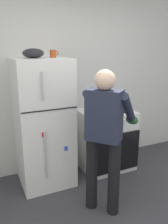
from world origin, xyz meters
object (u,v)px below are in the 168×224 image
coffee_mug (53,54)px  red_pot (98,108)px  stove_range (106,140)px  mixing_bowl (33,53)px  person_cook (105,130)px  refrigerator (43,123)px  pepper_mill (116,100)px

coffee_mug → red_pot: bearing=-9.4°
stove_range → mixing_bowl: (-1.03, 0.01, 1.29)m
stove_range → coffee_mug: (-0.76, 0.06, 1.28)m
person_cook → red_pot: bearing=66.7°
refrigerator → mixing_bowl: mixing_bowl is taller
pepper_mill → mixing_bowl: 1.53m
person_cook → pepper_mill: size_ratio=8.89×
refrigerator → coffee_mug: bearing=15.4°
person_cook → pepper_mill: person_cook is taller
refrigerator → stove_range: refrigerator is taller
coffee_mug → stove_range: bearing=-4.5°
stove_range → red_pot: 0.55m
refrigerator → person_cook: bearing=-62.0°
stove_range → pepper_mill: 0.66m
refrigerator → red_pot: size_ratio=4.72×
refrigerator → stove_range: 1.02m
mixing_bowl → person_cook: bearing=-57.9°
person_cook → red_pot: 0.86m
red_pot → stove_range: bearing=13.9°
red_pot → pepper_mill: 0.52m
refrigerator → stove_range: (0.95, -0.01, -0.39)m
pepper_mill → refrigerator: bearing=-170.9°
person_cook → coffee_mug: 1.20m
person_cook → coffee_mug: bearing=106.5°
person_cook → stove_range: bearing=58.9°
pepper_mill → red_pot: bearing=-151.5°
red_pot → mixing_bowl: bearing=176.7°
person_cook → refrigerator: bearing=118.0°
mixing_bowl → coffee_mug: bearing=10.8°
refrigerator → stove_range: bearing=-0.6°
coffee_mug → refrigerator: bearing=-164.6°
red_pot → pepper_mill: size_ratio=1.98×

